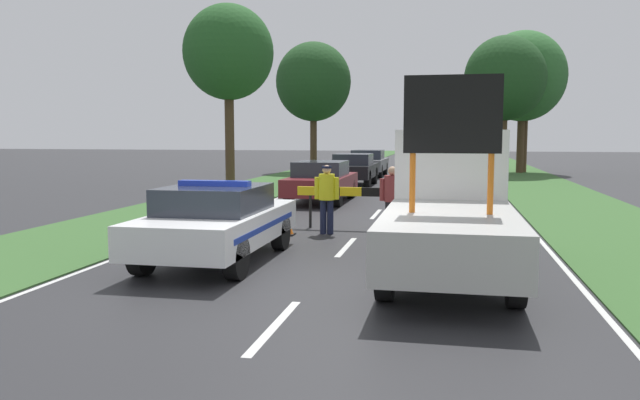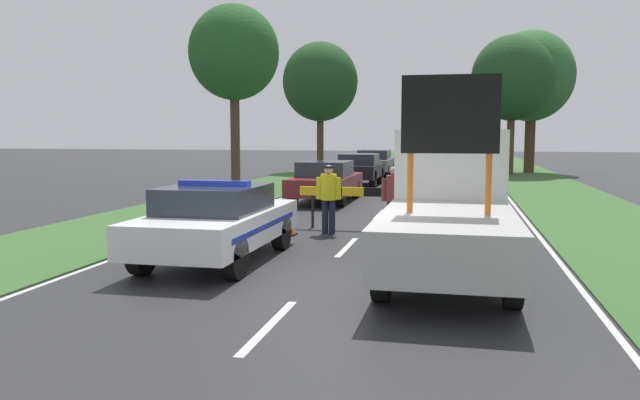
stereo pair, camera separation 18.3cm
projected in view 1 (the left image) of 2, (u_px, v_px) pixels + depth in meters
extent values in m
plane|color=#28282B|center=(312.00, 285.00, 9.74)|extent=(160.00, 160.00, 0.00)
cube|color=silver|center=(275.00, 326.00, 7.66)|extent=(0.12, 2.25, 0.01)
cube|color=silver|center=(346.00, 247.00, 13.04)|extent=(0.12, 2.25, 0.01)
cube|color=silver|center=(376.00, 214.00, 18.42)|extent=(0.12, 2.25, 0.01)
cube|color=silver|center=(392.00, 196.00, 23.80)|extent=(0.12, 2.25, 0.01)
cube|color=silver|center=(403.00, 185.00, 29.18)|extent=(0.12, 2.25, 0.01)
cube|color=silver|center=(410.00, 177.00, 34.56)|extent=(0.12, 2.25, 0.01)
cube|color=silver|center=(415.00, 171.00, 39.94)|extent=(0.12, 2.25, 0.01)
cube|color=silver|center=(419.00, 167.00, 45.32)|extent=(0.12, 2.25, 0.01)
cube|color=silver|center=(422.00, 163.00, 50.71)|extent=(0.12, 2.25, 0.01)
cube|color=silver|center=(424.00, 161.00, 56.09)|extent=(0.12, 2.25, 0.01)
cube|color=silver|center=(307.00, 187.00, 27.91)|extent=(0.10, 64.24, 0.01)
cube|color=silver|center=(497.00, 190.00, 26.28)|extent=(0.10, 64.24, 0.01)
cube|color=#38602D|center=(277.00, 182.00, 30.44)|extent=(3.84, 120.00, 0.03)
cube|color=#38602D|center=(540.00, 186.00, 28.00)|extent=(3.84, 120.00, 0.03)
cube|color=white|center=(218.00, 226.00, 11.53)|extent=(1.89, 4.41, 0.58)
cube|color=#282D38|center=(215.00, 199.00, 11.34)|extent=(1.66, 2.03, 0.47)
cylinder|color=black|center=(204.00, 229.00, 13.05)|extent=(0.24, 0.74, 0.74)
cylinder|color=black|center=(281.00, 232.00, 12.72)|extent=(0.24, 0.74, 0.74)
cylinder|color=black|center=(142.00, 254.00, 10.39)|extent=(0.24, 0.74, 0.74)
cylinder|color=black|center=(236.00, 258.00, 10.06)|extent=(0.24, 0.74, 0.74)
cube|color=#1E38C6|center=(215.00, 183.00, 11.31)|extent=(1.32, 0.24, 0.10)
cube|color=#193399|center=(218.00, 225.00, 11.52)|extent=(1.90, 3.61, 0.10)
cube|color=black|center=(255.00, 214.00, 13.72)|extent=(1.04, 0.08, 0.35)
cube|color=white|center=(450.00, 181.00, 12.15)|extent=(2.01, 1.82, 1.98)
cube|color=#232833|center=(450.00, 161.00, 12.98)|extent=(1.71, 0.04, 0.87)
cube|color=#B2B2AD|center=(450.00, 237.00, 9.38)|extent=(2.01, 3.99, 0.72)
cylinder|color=#D16619|center=(412.00, 183.00, 9.41)|extent=(0.09, 0.09, 0.90)
cylinder|color=#D16619|center=(491.00, 184.00, 9.18)|extent=(0.09, 0.09, 0.90)
cube|color=black|center=(453.00, 114.00, 9.19)|extent=(1.43, 0.12, 1.15)
cylinder|color=black|center=(404.00, 230.00, 12.43)|extent=(0.24, 0.90, 0.90)
cylinder|color=black|center=(496.00, 233.00, 12.07)|extent=(0.24, 0.90, 0.90)
cylinder|color=black|center=(385.00, 269.00, 8.82)|extent=(0.24, 0.90, 0.90)
cylinder|color=black|center=(516.00, 275.00, 8.46)|extent=(0.24, 0.90, 0.90)
cylinder|color=black|center=(310.00, 211.00, 15.73)|extent=(0.07, 0.07, 0.82)
cylinder|color=black|center=(414.00, 214.00, 15.21)|extent=(0.07, 0.07, 0.82)
cube|color=yellow|center=(308.00, 191.00, 15.69)|extent=(0.54, 0.08, 0.22)
cube|color=black|center=(329.00, 191.00, 15.58)|extent=(0.54, 0.08, 0.22)
cube|color=yellow|center=(351.00, 192.00, 15.47)|extent=(0.54, 0.08, 0.22)
cube|color=black|center=(373.00, 192.00, 15.36)|extent=(0.54, 0.08, 0.22)
cube|color=yellow|center=(395.00, 192.00, 15.25)|extent=(0.54, 0.08, 0.22)
cube|color=black|center=(417.00, 193.00, 15.14)|extent=(0.54, 0.08, 0.22)
cylinder|color=#191E38|center=(323.00, 217.00, 14.73)|extent=(0.15, 0.15, 0.81)
cylinder|color=#191E38|center=(330.00, 217.00, 14.70)|extent=(0.15, 0.15, 0.81)
cylinder|color=yellow|center=(327.00, 187.00, 14.64)|extent=(0.37, 0.37, 0.61)
cylinder|color=yellow|center=(317.00, 188.00, 14.69)|extent=(0.12, 0.12, 0.52)
cylinder|color=yellow|center=(336.00, 188.00, 14.60)|extent=(0.12, 0.12, 0.52)
sphere|color=tan|center=(327.00, 170.00, 14.60)|extent=(0.21, 0.21, 0.21)
cylinder|color=#141933|center=(327.00, 167.00, 14.59)|extent=(0.24, 0.24, 0.05)
cylinder|color=#232326|center=(388.00, 219.00, 14.43)|extent=(0.15, 0.15, 0.81)
cylinder|color=#232326|center=(395.00, 219.00, 14.40)|extent=(0.15, 0.15, 0.81)
cylinder|color=maroon|center=(392.00, 189.00, 14.34)|extent=(0.37, 0.37, 0.60)
cylinder|color=maroon|center=(382.00, 190.00, 14.39)|extent=(0.12, 0.12, 0.51)
cylinder|color=maroon|center=(402.00, 190.00, 14.30)|extent=(0.12, 0.12, 0.51)
sphere|color=tan|center=(392.00, 171.00, 14.30)|extent=(0.21, 0.21, 0.21)
cube|color=black|center=(258.00, 219.00, 17.17)|extent=(0.50, 0.50, 0.03)
cone|color=orange|center=(258.00, 207.00, 17.13)|extent=(0.43, 0.43, 0.66)
cylinder|color=white|center=(258.00, 206.00, 17.13)|extent=(0.24, 0.24, 0.09)
cube|color=black|center=(287.00, 234.00, 14.60)|extent=(0.37, 0.37, 0.03)
cone|color=orange|center=(287.00, 224.00, 14.57)|extent=(0.31, 0.31, 0.48)
cylinder|color=white|center=(287.00, 223.00, 14.57)|extent=(0.18, 0.18, 0.07)
cube|color=maroon|center=(322.00, 184.00, 21.74)|extent=(1.87, 4.68, 0.58)
cube|color=#282D38|center=(321.00, 169.00, 21.54)|extent=(1.64, 2.15, 0.51)
cylinder|color=black|center=(308.00, 188.00, 23.34)|extent=(0.24, 0.67, 0.67)
cylinder|color=black|center=(351.00, 189.00, 23.02)|extent=(0.24, 0.67, 0.67)
cylinder|color=black|center=(289.00, 196.00, 20.52)|extent=(0.24, 0.67, 0.67)
cylinder|color=black|center=(337.00, 197.00, 20.19)|extent=(0.24, 0.67, 0.67)
cube|color=black|center=(354.00, 171.00, 28.62)|extent=(1.84, 4.16, 0.58)
cube|color=#282D38|center=(353.00, 159.00, 28.45)|extent=(1.62, 1.91, 0.49)
cylinder|color=black|center=(341.00, 175.00, 30.07)|extent=(0.24, 0.79, 0.79)
cylinder|color=black|center=(374.00, 175.00, 29.75)|extent=(0.24, 0.79, 0.79)
cylinder|color=black|center=(332.00, 179.00, 27.56)|extent=(0.24, 0.79, 0.79)
cylinder|color=black|center=(367.00, 179.00, 27.24)|extent=(0.24, 0.79, 0.79)
cube|color=slate|center=(368.00, 164.00, 35.08)|extent=(1.88, 4.45, 0.61)
cube|color=#282D38|center=(368.00, 155.00, 34.89)|extent=(1.65, 2.05, 0.51)
cylinder|color=black|center=(357.00, 168.00, 36.62)|extent=(0.24, 0.72, 0.72)
cylinder|color=black|center=(385.00, 169.00, 36.29)|extent=(0.24, 0.72, 0.72)
cylinder|color=black|center=(350.00, 171.00, 33.93)|extent=(0.24, 0.72, 0.72)
cylinder|color=black|center=(380.00, 171.00, 33.60)|extent=(0.24, 0.72, 0.72)
cylinder|color=#4C3823|center=(503.00, 142.00, 35.87)|extent=(0.42, 0.42, 3.81)
ellipsoid|color=#1E471E|center=(505.00, 78.00, 35.49)|extent=(4.59, 4.59, 4.82)
cylinder|color=#4C3823|center=(521.00, 141.00, 37.78)|extent=(0.43, 0.43, 3.90)
ellipsoid|color=#2D662D|center=(523.00, 76.00, 37.37)|extent=(5.13, 5.13, 5.38)
cylinder|color=#4C3823|center=(524.00, 139.00, 38.31)|extent=(0.40, 0.40, 4.14)
ellipsoid|color=#1E471E|center=(526.00, 80.00, 37.93)|extent=(4.04, 4.04, 4.24)
cylinder|color=#4C3823|center=(314.00, 141.00, 38.80)|extent=(0.42, 0.42, 3.85)
ellipsoid|color=#1E471E|center=(313.00, 82.00, 38.42)|extent=(4.62, 4.62, 4.85)
cylinder|color=#4C3823|center=(230.00, 138.00, 26.42)|extent=(0.39, 0.39, 4.35)
ellipsoid|color=#235623|center=(228.00, 52.00, 26.05)|extent=(3.78, 3.78, 3.97)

